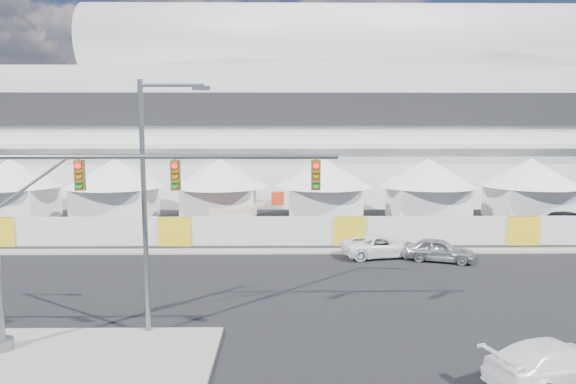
{
  "coord_description": "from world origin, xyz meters",
  "views": [
    {
      "loc": [
        1.36,
        -20.16,
        8.08
      ],
      "look_at": [
        1.72,
        10.0,
        4.27
      ],
      "focal_mm": 32.0,
      "sensor_mm": 36.0,
      "label": 1
    }
  ],
  "objects_px": {
    "pickup_curb": "(381,246)",
    "boom_lift": "(227,224)",
    "lot_car_b": "(568,220)",
    "lot_car_c": "(59,226)",
    "pickup_near": "(557,363)",
    "traffic_mast": "(68,226)",
    "streetlight_median": "(151,190)",
    "sedan_silver": "(439,250)"
  },
  "relations": [
    {
      "from": "pickup_curb",
      "to": "boom_lift",
      "type": "relative_size",
      "value": 0.73
    },
    {
      "from": "lot_car_b",
      "to": "lot_car_c",
      "type": "relative_size",
      "value": 0.99
    },
    {
      "from": "boom_lift",
      "to": "pickup_curb",
      "type": "bearing_deg",
      "value": -25.47
    },
    {
      "from": "pickup_near",
      "to": "traffic_mast",
      "type": "height_order",
      "value": "traffic_mast"
    },
    {
      "from": "streetlight_median",
      "to": "lot_car_b",
      "type": "bearing_deg",
      "value": 36.32
    },
    {
      "from": "streetlight_median",
      "to": "traffic_mast",
      "type": "bearing_deg",
      "value": -146.41
    },
    {
      "from": "pickup_curb",
      "to": "lot_car_c",
      "type": "bearing_deg",
      "value": 61.58
    },
    {
      "from": "sedan_silver",
      "to": "lot_car_b",
      "type": "height_order",
      "value": "lot_car_b"
    },
    {
      "from": "pickup_near",
      "to": "lot_car_c",
      "type": "relative_size",
      "value": 1.03
    },
    {
      "from": "lot_car_b",
      "to": "streetlight_median",
      "type": "height_order",
      "value": "streetlight_median"
    },
    {
      "from": "sedan_silver",
      "to": "lot_car_c",
      "type": "distance_m",
      "value": 27.46
    },
    {
      "from": "sedan_silver",
      "to": "pickup_curb",
      "type": "distance_m",
      "value": 3.53
    },
    {
      "from": "sedan_silver",
      "to": "pickup_near",
      "type": "distance_m",
      "value": 15.11
    },
    {
      "from": "lot_car_b",
      "to": "lot_car_c",
      "type": "xyz_separation_m",
      "value": [
        -39.38,
        -1.53,
        -0.11
      ]
    },
    {
      "from": "pickup_near",
      "to": "pickup_curb",
      "type": "bearing_deg",
      "value": -9.73
    },
    {
      "from": "pickup_curb",
      "to": "lot_car_b",
      "type": "distance_m",
      "value": 18.35
    },
    {
      "from": "sedan_silver",
      "to": "streetlight_median",
      "type": "height_order",
      "value": "streetlight_median"
    },
    {
      "from": "lot_car_c",
      "to": "pickup_curb",
      "type": "bearing_deg",
      "value": -108.23
    },
    {
      "from": "streetlight_median",
      "to": "pickup_curb",
      "type": "bearing_deg",
      "value": 47.16
    },
    {
      "from": "lot_car_c",
      "to": "traffic_mast",
      "type": "height_order",
      "value": "traffic_mast"
    },
    {
      "from": "pickup_curb",
      "to": "boom_lift",
      "type": "bearing_deg",
      "value": 45.86
    },
    {
      "from": "lot_car_b",
      "to": "lot_car_c",
      "type": "distance_m",
      "value": 39.41
    },
    {
      "from": "lot_car_b",
      "to": "traffic_mast",
      "type": "bearing_deg",
      "value": 109.95
    },
    {
      "from": "pickup_near",
      "to": "lot_car_b",
      "type": "distance_m",
      "value": 28.11
    },
    {
      "from": "lot_car_b",
      "to": "pickup_curb",
      "type": "bearing_deg",
      "value": 100.47
    },
    {
      "from": "pickup_near",
      "to": "lot_car_c",
      "type": "distance_m",
      "value": 34.21
    },
    {
      "from": "boom_lift",
      "to": "sedan_silver",
      "type": "bearing_deg",
      "value": -22.37
    },
    {
      "from": "sedan_silver",
      "to": "pickup_near",
      "type": "relative_size",
      "value": 0.85
    },
    {
      "from": "pickup_near",
      "to": "streetlight_median",
      "type": "height_order",
      "value": "streetlight_median"
    },
    {
      "from": "sedan_silver",
      "to": "pickup_curb",
      "type": "xyz_separation_m",
      "value": [
        -3.36,
        1.1,
        -0.02
      ]
    },
    {
      "from": "lot_car_c",
      "to": "traffic_mast",
      "type": "bearing_deg",
      "value": -157.53
    },
    {
      "from": "pickup_curb",
      "to": "traffic_mast",
      "type": "height_order",
      "value": "traffic_mast"
    },
    {
      "from": "pickup_near",
      "to": "lot_car_b",
      "type": "height_order",
      "value": "lot_car_b"
    },
    {
      "from": "lot_car_c",
      "to": "boom_lift",
      "type": "bearing_deg",
      "value": -93.14
    },
    {
      "from": "lot_car_c",
      "to": "boom_lift",
      "type": "distance_m",
      "value": 12.66
    },
    {
      "from": "lot_car_c",
      "to": "sedan_silver",
      "type": "bearing_deg",
      "value": -108.47
    },
    {
      "from": "traffic_mast",
      "to": "streetlight_median",
      "type": "bearing_deg",
      "value": 33.59
    },
    {
      "from": "pickup_curb",
      "to": "lot_car_b",
      "type": "xyz_separation_m",
      "value": [
        16.41,
        8.22,
        0.12
      ]
    },
    {
      "from": "pickup_curb",
      "to": "boom_lift",
      "type": "height_order",
      "value": "boom_lift"
    },
    {
      "from": "traffic_mast",
      "to": "lot_car_c",
      "type": "bearing_deg",
      "value": 114.46
    },
    {
      "from": "lot_car_b",
      "to": "streetlight_median",
      "type": "xyz_separation_m",
      "value": [
        -27.59,
        -20.28,
        4.92
      ]
    },
    {
      "from": "pickup_curb",
      "to": "pickup_near",
      "type": "relative_size",
      "value": 1.01
    }
  ]
}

